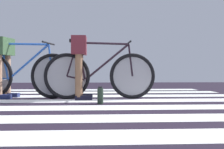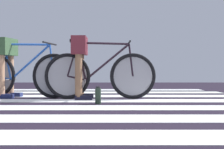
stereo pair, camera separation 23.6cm
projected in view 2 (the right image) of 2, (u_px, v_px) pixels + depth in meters
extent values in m
cube|color=black|center=(74.00, 110.00, 3.31)|extent=(18.00, 14.00, 0.02)
cube|color=silver|center=(57.00, 137.00, 1.95)|extent=(5.20, 0.44, 0.00)
cube|color=silver|center=(64.00, 118.00, 2.69)|extent=(5.20, 0.44, 0.00)
cube|color=silver|center=(69.00, 108.00, 3.45)|extent=(5.20, 0.44, 0.00)
cube|color=silver|center=(86.00, 101.00, 4.23)|extent=(5.20, 0.44, 0.00)
cube|color=silver|center=(82.00, 96.00, 4.98)|extent=(5.20, 0.44, 0.00)
cube|color=silver|center=(90.00, 92.00, 5.76)|extent=(5.20, 0.44, 0.00)
cube|color=silver|center=(86.00, 90.00, 6.50)|extent=(5.20, 0.44, 0.00)
torus|color=black|center=(67.00, 76.00, 4.48)|extent=(0.72, 0.06, 0.72)
torus|color=black|center=(132.00, 76.00, 4.48)|extent=(0.72, 0.06, 0.72)
cylinder|color=gray|center=(67.00, 76.00, 4.48)|extent=(0.61, 0.01, 0.61)
cylinder|color=gray|center=(132.00, 76.00, 4.48)|extent=(0.61, 0.01, 0.61)
cylinder|color=black|center=(102.00, 43.00, 4.47)|extent=(0.80, 0.04, 0.05)
cylinder|color=black|center=(106.00, 62.00, 4.48)|extent=(0.70, 0.04, 0.59)
cylinder|color=black|center=(81.00, 61.00, 4.47)|extent=(0.15, 0.03, 0.59)
cylinder|color=black|center=(76.00, 78.00, 4.48)|extent=(0.29, 0.03, 0.09)
cylinder|color=black|center=(72.00, 59.00, 4.47)|extent=(0.18, 0.03, 0.53)
cylinder|color=black|center=(130.00, 60.00, 4.48)|extent=(0.09, 0.03, 0.50)
cube|color=black|center=(77.00, 41.00, 4.47)|extent=(0.24, 0.09, 0.05)
cylinder|color=black|center=(128.00, 43.00, 4.47)|extent=(0.03, 0.52, 0.03)
cylinder|color=#4C4C51|center=(84.00, 80.00, 4.48)|extent=(0.02, 0.34, 0.02)
cylinder|color=brown|center=(80.00, 68.00, 4.62)|extent=(0.11, 0.11, 0.88)
cylinder|color=brown|center=(78.00, 68.00, 4.34)|extent=(0.11, 0.11, 0.88)
cube|color=#571D27|center=(79.00, 46.00, 4.47)|extent=(0.22, 0.41, 0.28)
cube|color=black|center=(84.00, 96.00, 4.62)|extent=(0.26, 0.10, 0.07)
cube|color=black|center=(82.00, 98.00, 4.34)|extent=(0.26, 0.10, 0.07)
torus|color=black|center=(53.00, 76.00, 4.58)|extent=(0.71, 0.19, 0.72)
cylinder|color=gray|center=(53.00, 76.00, 4.58)|extent=(0.60, 0.12, 0.61)
cylinder|color=#2555B4|center=(26.00, 44.00, 4.65)|extent=(0.79, 0.18, 0.05)
cylinder|color=#2555B4|center=(29.00, 62.00, 4.65)|extent=(0.70, 0.16, 0.59)
cylinder|color=#2555B4|center=(6.00, 62.00, 4.72)|extent=(0.16, 0.06, 0.59)
cylinder|color=#2555B4|center=(2.00, 78.00, 4.74)|extent=(0.29, 0.08, 0.09)
cylinder|color=#2555B4|center=(51.00, 60.00, 4.58)|extent=(0.09, 0.04, 0.50)
cube|color=black|center=(3.00, 42.00, 4.73)|extent=(0.25, 0.13, 0.05)
cylinder|color=black|center=(49.00, 43.00, 4.58)|extent=(0.12, 0.52, 0.03)
cylinder|color=#4C4C51|center=(10.00, 79.00, 4.71)|extent=(0.08, 0.34, 0.02)
cylinder|color=#A87A5B|center=(9.00, 68.00, 4.87)|extent=(0.11, 0.11, 0.88)
cylinder|color=#A87A5B|center=(0.00, 68.00, 4.59)|extent=(0.11, 0.11, 0.88)
cube|color=#314D30|center=(5.00, 47.00, 4.72)|extent=(0.29, 0.44, 0.28)
cube|color=navy|center=(13.00, 95.00, 4.86)|extent=(0.27, 0.15, 0.07)
cube|color=navy|center=(4.00, 96.00, 4.58)|extent=(0.27, 0.15, 0.07)
cylinder|color=#1F2C22|center=(97.00, 96.00, 3.83)|extent=(0.08, 0.08, 0.21)
cylinder|color=black|center=(97.00, 87.00, 3.83)|extent=(0.06, 0.06, 0.02)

